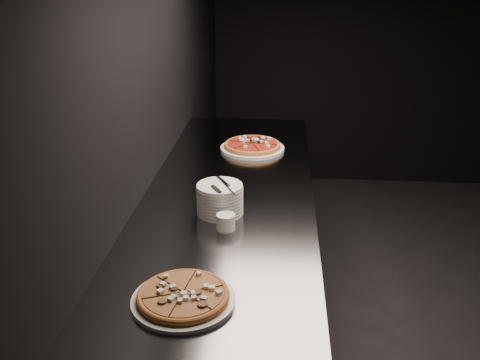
# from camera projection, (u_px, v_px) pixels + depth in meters

# --- Properties ---
(wall_left) EXTENTS (0.02, 5.00, 2.80)m
(wall_left) POSITION_uv_depth(u_px,v_px,m) (137.00, 85.00, 2.17)
(wall_left) COLOR black
(wall_left) RESTS_ON floor
(counter) EXTENTS (0.74, 2.44, 0.92)m
(counter) POSITION_uv_depth(u_px,v_px,m) (229.00, 285.00, 2.50)
(counter) COLOR #5B5E62
(counter) RESTS_ON floor
(pizza_mushroom) EXTENTS (0.36, 0.36, 0.04)m
(pizza_mushroom) POSITION_uv_depth(u_px,v_px,m) (183.00, 297.00, 1.59)
(pizza_mushroom) COLOR white
(pizza_mushroom) RESTS_ON counter
(pizza_tomato) EXTENTS (0.36, 0.36, 0.04)m
(pizza_tomato) POSITION_uv_depth(u_px,v_px,m) (252.00, 146.00, 2.88)
(pizza_tomato) COLOR white
(pizza_tomato) RESTS_ON counter
(plate_stack) EXTENTS (0.18, 0.18, 0.12)m
(plate_stack) POSITION_uv_depth(u_px,v_px,m) (220.00, 199.00, 2.14)
(plate_stack) COLOR white
(plate_stack) RESTS_ON counter
(cutlery) EXTENTS (0.09, 0.19, 0.01)m
(cutlery) POSITION_uv_depth(u_px,v_px,m) (221.00, 186.00, 2.11)
(cutlery) COLOR silver
(cutlery) RESTS_ON plate_stack
(ramekin) EXTENTS (0.07, 0.07, 0.06)m
(ramekin) POSITION_uv_depth(u_px,v_px,m) (226.00, 221.00, 2.02)
(ramekin) COLOR white
(ramekin) RESTS_ON counter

